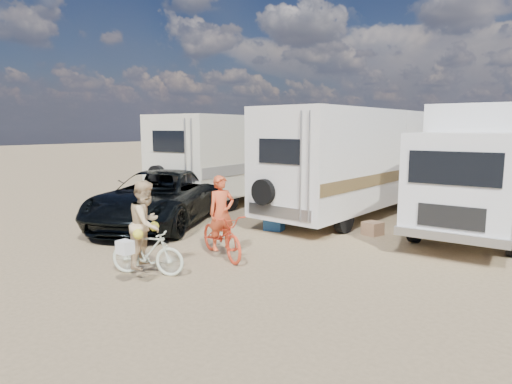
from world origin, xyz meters
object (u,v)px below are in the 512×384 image
Objects in this scene: dark_suv at (160,198)px; crate at (373,228)px; box_truck at (480,169)px; rider_man at (222,221)px; rv_left at (243,158)px; rider_woman at (146,233)px; bike_woman at (147,252)px; bike_man at (222,235)px; rv_main at (350,163)px; cooler at (274,223)px.

dark_suv is 12.98× the size of crate.
box_truck reaches higher than rider_man.
rv_left is 1.12× the size of box_truck.
bike_woman is at bearing -0.00° from rider_woman.
bike_man is at bearing -46.22° from dark_suv.
rv_main is at bearing 21.60° from bike_man.
bike_woman is 0.89× the size of rider_woman.
bike_man is at bearing -125.35° from box_truck.
rider_man is at bearing -116.07° from crate.
bike_man is at bearing -58.29° from rv_left.
rv_main reaches higher than dark_suv.
box_truck reaches higher than dark_suv.
cooler is at bearing -46.21° from rv_left.
crate is (6.79, -2.88, -1.51)m from rv_left.
box_truck is at bearing 23.82° from cooler.
rider_woman is 6.38m from crate.
bike_man is 1.12× the size of rider_woman.
bike_woman is (4.42, -8.76, -1.22)m from rv_left.
rv_main is 3.15m from crate.
rider_woman is at bearing -91.26° from rv_main.
bike_woman is (-4.59, -8.13, -1.31)m from box_truck.
rider_man reaches higher than cooler.
bike_woman reaches higher than cooler.
bike_woman is at bearing -91.26° from rv_main.
rider_man is (0.00, 0.00, 0.34)m from bike_man.
rv_left is at bearing 3.11° from bike_woman.
crate is at bearing -1.64° from bike_man.
bike_man reaches higher than crate.
bike_woman is at bearing -167.67° from bike_man.
rider_man is 4.56m from crate.
rider_man is (-4.19, -6.30, -0.93)m from box_truck.
rv_left reaches higher than dark_suv.
rv_main is 8.11m from rider_woman.
rider_man is (3.79, -1.53, 0.03)m from dark_suv.
rv_left is at bearing 175.57° from rv_main.
bike_man is 3.65× the size of cooler.
crate is at bearing -45.64° from bike_woman.
box_truck reaches higher than rider_woman.
bike_woman is 4.75m from cooler.
rv_main is at bearing 21.60° from rider_man.
bike_woman is at bearing -111.99° from crate.
bike_woman is 3.42× the size of crate.
rv_main is at bearing -28.62° from bike_woman.
rv_left is 8.48m from rider_man.
rider_woman reaches higher than bike_woman.
box_truck is 9.35m from dark_suv.
box_truck is 9.42m from bike_woman.
dark_suv is at bearing -82.39° from rv_left.
rv_main is 8.16m from bike_woman.
rider_man is (-0.31, -6.20, -0.91)m from rv_main.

